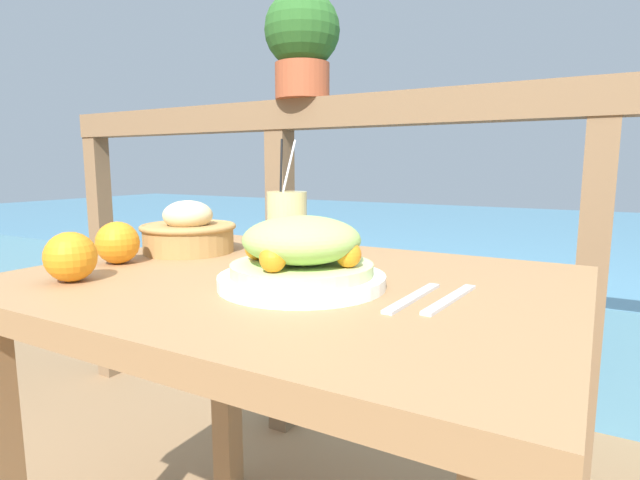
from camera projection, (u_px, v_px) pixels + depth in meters
name	position (u px, v px, depth m)	size (l,w,h in m)	color
patio_table	(290.00, 340.00, 0.88)	(0.93, 0.72, 0.72)	#997047
railing_fence	(413.00, 208.00, 1.41)	(2.80, 0.08, 1.11)	brown
sea_backdrop	(524.00, 260.00, 3.65)	(12.00, 4.00, 0.44)	teal
salad_plate	(302.00, 257.00, 0.78)	(0.27, 0.27, 0.11)	white
drink_glass	(287.00, 222.00, 1.09)	(0.09, 0.09, 0.25)	#DBCC7F
bread_basket	(189.00, 232.00, 1.10)	(0.21, 0.21, 0.11)	#AD7F47
potted_plant	(302.00, 40.00, 1.52)	(0.23, 0.23, 0.32)	#A34C2D
fork	(413.00, 298.00, 0.72)	(0.03, 0.18, 0.00)	silver
knife	(450.00, 299.00, 0.71)	(0.03, 0.18, 0.00)	silver
orange_near_basket	(71.00, 257.00, 0.82)	(0.08, 0.08, 0.08)	orange
orange_near_glass	(118.00, 243.00, 0.97)	(0.08, 0.08, 0.08)	orange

